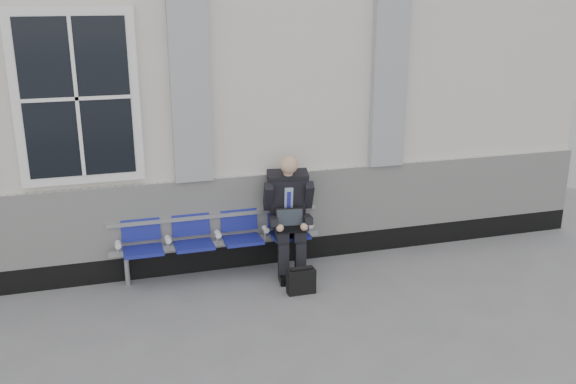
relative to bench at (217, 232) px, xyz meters
name	(u,v)px	position (x,y,z in m)	size (l,w,h in m)	color
ground	(60,350)	(-1.83, -1.32, -0.55)	(70.00, 70.00, 0.00)	slate
station_building	(52,78)	(-1.85, 2.15, 1.67)	(14.40, 4.40, 4.49)	silver
bench	(217,232)	(0.00, 0.00, 0.00)	(2.60, 0.47, 0.91)	#9EA0A3
businessman	(289,210)	(0.88, -0.14, 0.24)	(0.64, 0.86, 1.48)	black
briefcase	(301,281)	(0.83, -0.82, -0.40)	(0.33, 0.14, 0.34)	black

